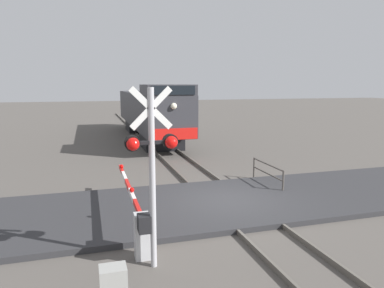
{
  "coord_description": "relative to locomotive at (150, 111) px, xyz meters",
  "views": [
    {
      "loc": [
        -4.63,
        -11.16,
        4.18
      ],
      "look_at": [
        -0.99,
        1.15,
        2.01
      ],
      "focal_mm": 33.3,
      "sensor_mm": 36.0,
      "label": 1
    }
  ],
  "objects": [
    {
      "name": "ground_plane",
      "position": [
        0.0,
        -15.96,
        -2.14
      ],
      "size": [
        160.0,
        160.0,
        0.0
      ],
      "primitive_type": "plane",
      "color": "#514C47"
    },
    {
      "name": "rail_track_left",
      "position": [
        -0.72,
        -15.96,
        -2.06
      ],
      "size": [
        0.08,
        80.0,
        0.15
      ],
      "primitive_type": "cube",
      "color": "#59544C",
      "rests_on": "ground_plane"
    },
    {
      "name": "rail_track_right",
      "position": [
        0.72,
        -15.96,
        -2.06
      ],
      "size": [
        0.08,
        80.0,
        0.15
      ],
      "primitive_type": "cube",
      "color": "#59544C",
      "rests_on": "ground_plane"
    },
    {
      "name": "road_surface",
      "position": [
        0.0,
        -15.96,
        -2.05
      ],
      "size": [
        36.0,
        4.97,
        0.17
      ],
      "primitive_type": "cube",
      "color": "#2D2D30",
      "rests_on": "ground_plane"
    },
    {
      "name": "locomotive",
      "position": [
        0.0,
        0.0,
        0.0
      ],
      "size": [
        2.9,
        16.43,
        4.15
      ],
      "color": "black",
      "rests_on": "ground_plane"
    },
    {
      "name": "crossing_signal",
      "position": [
        -3.3,
        -19.53,
        0.44
      ],
      "size": [
        1.18,
        0.33,
        4.14
      ],
      "color": "#ADADB2",
      "rests_on": "ground_plane"
    },
    {
      "name": "crossing_gate",
      "position": [
        -3.49,
        -18.22,
        -1.36
      ],
      "size": [
        0.36,
        6.13,
        1.24
      ],
      "color": "silver",
      "rests_on": "ground_plane"
    },
    {
      "name": "guard_railing",
      "position": [
        2.42,
        -14.3,
        -1.52
      ],
      "size": [
        0.08,
        2.55,
        0.95
      ],
      "color": "#4C4742",
      "rests_on": "ground_plane"
    }
  ]
}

